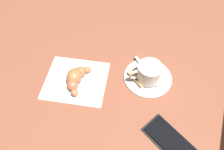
# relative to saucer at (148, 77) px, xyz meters

# --- Properties ---
(ground_plane) EXTENTS (1.80, 1.80, 0.00)m
(ground_plane) POSITION_rel_saucer_xyz_m (0.10, 0.03, -0.00)
(ground_plane) COLOR brown
(saucer) EXTENTS (0.14, 0.14, 0.01)m
(saucer) POSITION_rel_saucer_xyz_m (0.00, 0.00, 0.00)
(saucer) COLOR silver
(saucer) RESTS_ON ground
(espresso_cup) EXTENTS (0.09, 0.07, 0.06)m
(espresso_cup) POSITION_rel_saucer_xyz_m (0.00, 0.01, 0.03)
(espresso_cup) COLOR silver
(espresso_cup) RESTS_ON saucer
(teaspoon) EXTENTS (0.10, 0.10, 0.01)m
(teaspoon) POSITION_rel_saucer_xyz_m (-0.01, -0.00, 0.01)
(teaspoon) COLOR silver
(teaspoon) RESTS_ON saucer
(sugar_packet) EXTENTS (0.06, 0.05, 0.01)m
(sugar_packet) POSITION_rel_saucer_xyz_m (0.03, 0.02, 0.01)
(sugar_packet) COLOR tan
(sugar_packet) RESTS_ON saucer
(napkin) EXTENTS (0.20, 0.18, 0.00)m
(napkin) POSITION_rel_saucer_xyz_m (0.21, 0.07, -0.00)
(napkin) COLOR silver
(napkin) RESTS_ON ground
(croissant) EXTENTS (0.06, 0.12, 0.04)m
(croissant) POSITION_rel_saucer_xyz_m (0.20, 0.07, 0.02)
(croissant) COLOR #B1723F
(croissant) RESTS_ON napkin
(cell_phone) EXTENTS (0.17, 0.14, 0.01)m
(cell_phone) POSITION_rel_saucer_xyz_m (-0.10, 0.18, 0.00)
(cell_phone) COLOR black
(cell_phone) RESTS_ON ground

